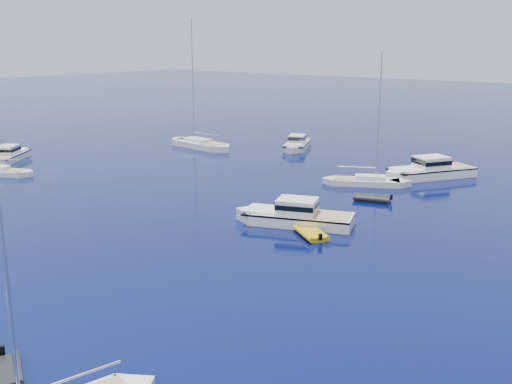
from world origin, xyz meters
TOP-DOWN VIEW (x-y plane):
  - ground at (0.00, 0.00)m, footprint 400.00×400.00m
  - motor_cruiser_centre at (-4.83, 22.36)m, footprint 10.55×6.45m
  - motor_cruiser_far_l at (-46.79, 23.04)m, footprint 7.40×8.90m
  - motor_cruiser_distant at (-3.04, 44.94)m, footprint 8.61×11.04m
  - motor_cruiser_horizon at (-23.91, 51.03)m, footprint 6.14×9.18m
  - sailboat_centre at (-6.62, 37.79)m, footprint 9.27×6.49m
  - sailboat_far_l at (-34.80, 43.82)m, footprint 12.22×4.54m
  - tender_yellow at (-2.16, 20.59)m, footprint 4.04×3.66m
  - tender_grey_near at (-2.11, -3.84)m, footprint 3.40×2.87m
  - tender_grey_far at (-3.29, 32.57)m, footprint 3.79×2.74m

SIDE VIEW (x-z plane):
  - ground at x=0.00m, z-range 0.00..0.00m
  - motor_cruiser_centre at x=-4.83m, z-range -1.33..1.33m
  - motor_cruiser_far_l at x=-46.79m, z-range -1.18..1.18m
  - motor_cruiser_distant at x=-3.04m, z-range -1.43..1.43m
  - motor_cruiser_horizon at x=-23.91m, z-range -1.16..1.16m
  - sailboat_centre at x=-6.62m, z-range -6.79..6.79m
  - sailboat_far_l at x=-34.80m, z-range -8.77..8.77m
  - tender_yellow at x=-2.16m, z-range -0.47..0.47m
  - tender_grey_near at x=-2.11m, z-range -0.47..0.47m
  - tender_grey_far at x=-3.29m, z-range -0.47..0.47m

